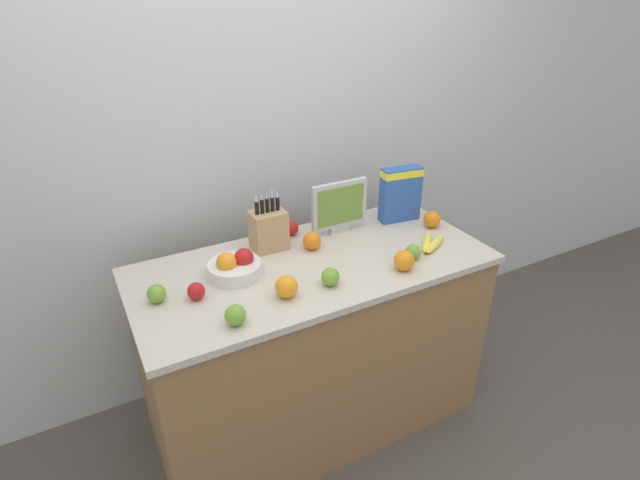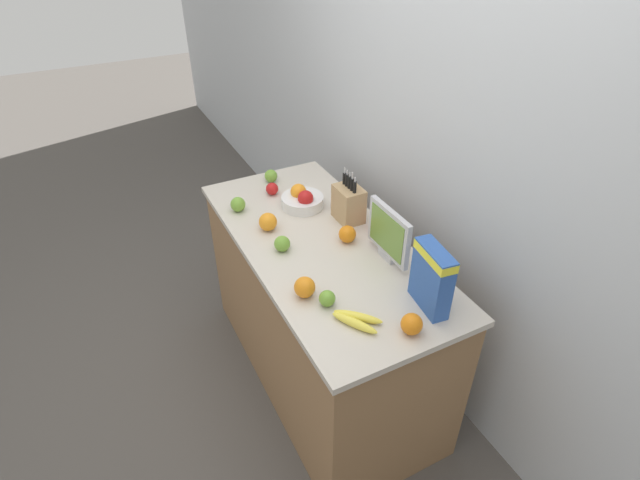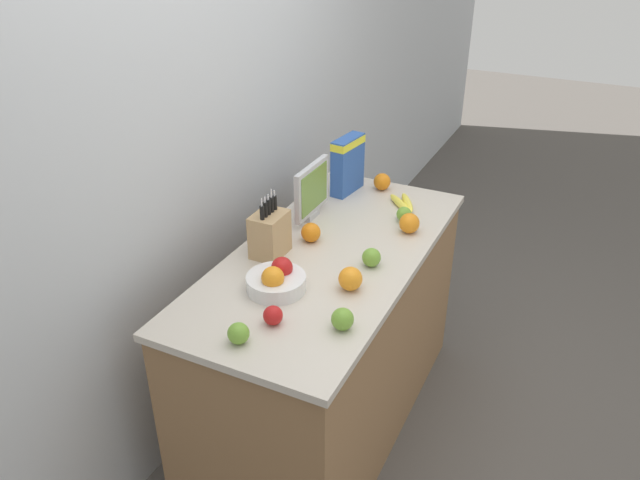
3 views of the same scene
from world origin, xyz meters
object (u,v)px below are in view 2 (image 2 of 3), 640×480
(small_monitor, at_px, (389,233))
(apple_rightmost, at_px, (376,224))
(apple_front, at_px, (327,298))
(fruit_bowl, at_px, (302,200))
(cereal_box, at_px, (432,276))
(banana_bunch, at_px, (356,320))
(apple_by_knife_block, at_px, (271,176))
(apple_near_bananas, at_px, (238,204))
(apple_leftmost, at_px, (282,244))
(apple_rear, at_px, (272,189))
(orange_by_cereal, at_px, (347,234))
(knife_block, at_px, (349,203))
(orange_mid_left, at_px, (305,287))
(orange_front_right, at_px, (412,324))
(orange_near_bowl, at_px, (268,222))

(small_monitor, relative_size, apple_rightmost, 4.15)
(apple_front, bearing_deg, fruit_bowl, 161.91)
(cereal_box, height_order, banana_bunch, cereal_box)
(apple_by_knife_block, xyz_separation_m, apple_near_bananas, (0.21, -0.27, 0.00))
(apple_leftmost, bearing_deg, apple_near_bananas, -171.34)
(apple_rear, bearing_deg, small_monitor, 17.03)
(apple_front, distance_m, orange_by_cereal, 0.45)
(fruit_bowl, xyz_separation_m, apple_leftmost, (0.31, -0.25, -0.00))
(apple_rightmost, bearing_deg, cereal_box, -10.94)
(knife_block, relative_size, small_monitor, 0.96)
(small_monitor, relative_size, fruit_bowl, 1.31)
(apple_rear, height_order, orange_by_cereal, orange_by_cereal)
(apple_near_bananas, bearing_deg, apple_leftmost, 8.66)
(orange_by_cereal, bearing_deg, small_monitor, 25.12)
(apple_by_knife_block, height_order, apple_near_bananas, apple_near_bananas)
(banana_bunch, bearing_deg, apple_near_bananas, -172.66)
(apple_rightmost, xyz_separation_m, apple_rear, (-0.55, -0.31, -0.00))
(banana_bunch, relative_size, apple_rear, 2.91)
(apple_leftmost, distance_m, apple_near_bananas, 0.42)
(cereal_box, xyz_separation_m, apple_front, (-0.18, -0.35, -0.12))
(apple_by_knife_block, distance_m, apple_near_bananas, 0.34)
(banana_bunch, distance_m, apple_front, 0.15)
(apple_near_bananas, bearing_deg, small_monitor, 33.51)
(cereal_box, distance_m, apple_rightmost, 0.57)
(fruit_bowl, xyz_separation_m, apple_rear, (-0.19, -0.09, -0.01))
(small_monitor, bearing_deg, orange_mid_left, -82.38)
(fruit_bowl, xyz_separation_m, orange_by_cereal, (0.38, 0.05, 0.00))
(knife_block, xyz_separation_m, orange_front_right, (0.78, -0.18, -0.05))
(fruit_bowl, relative_size, orange_by_cereal, 2.67)
(cereal_box, bearing_deg, apple_front, -110.20)
(cereal_box, height_order, apple_rear, cereal_box)
(apple_by_knife_block, height_order, orange_front_right, orange_front_right)
(apple_near_bananas, bearing_deg, apple_front, 5.16)
(apple_rightmost, xyz_separation_m, orange_by_cereal, (0.02, -0.17, 0.01))
(orange_near_bowl, xyz_separation_m, orange_front_right, (0.88, 0.21, -0.00))
(apple_leftmost, bearing_deg, apple_front, 1.62)
(banana_bunch, distance_m, apple_rightmost, 0.65)
(apple_rear, distance_m, orange_near_bowl, 0.34)
(banana_bunch, xyz_separation_m, orange_by_cereal, (-0.48, 0.24, 0.02))
(knife_block, relative_size, apple_near_bananas, 3.58)
(knife_block, height_order, orange_mid_left, knife_block)
(apple_front, bearing_deg, orange_mid_left, -148.90)
(knife_block, height_order, apple_by_knife_block, knife_block)
(banana_bunch, distance_m, apple_by_knife_block, 1.20)
(cereal_box, distance_m, apple_by_knife_block, 1.25)
(cereal_box, bearing_deg, orange_near_bowl, -148.25)
(fruit_bowl, height_order, apple_leftmost, fruit_bowl)
(apple_front, height_order, apple_by_knife_block, apple_by_knife_block)
(small_monitor, bearing_deg, banana_bunch, -48.51)
(small_monitor, height_order, apple_by_knife_block, small_monitor)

